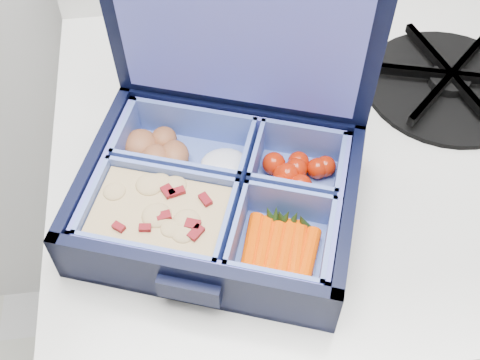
{
  "coord_description": "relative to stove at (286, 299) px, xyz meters",
  "views": [
    {
      "loc": [
        -0.61,
        1.3,
        1.25
      ],
      "look_at": [
        -0.57,
        1.62,
        0.83
      ],
      "focal_mm": 45.0,
      "sensor_mm": 36.0,
      "label": 1
    }
  ],
  "objects": [
    {
      "name": "burner_grate",
      "position": [
        0.16,
        0.04,
        0.41
      ],
      "size": [
        0.23,
        0.23,
        0.03
      ],
      "primitive_type": "cylinder",
      "rotation": [
        0.0,
        0.0,
        -0.29
      ],
      "color": "black",
      "rests_on": "stove"
    },
    {
      "name": "fork",
      "position": [
        -0.05,
        0.03,
        0.4
      ],
      "size": [
        0.18,
        0.14,
        0.01
      ],
      "primitive_type": null,
      "rotation": [
        0.0,
        0.0,
        -0.94
      ],
      "color": "#BEBEBE",
      "rests_on": "stove"
    },
    {
      "name": "burner_grate_rear",
      "position": [
        -0.1,
        0.12,
        0.41
      ],
      "size": [
        0.17,
        0.17,
        0.02
      ],
      "primitive_type": "cylinder",
      "rotation": [
        0.0,
        0.0,
        -0.02
      ],
      "color": "black",
      "rests_on": "stove"
    },
    {
      "name": "stove",
      "position": [
        0.0,
        0.0,
        0.0
      ],
      "size": [
        0.53,
        0.53,
        0.79
      ],
      "primitive_type": null,
      "color": "silver",
      "rests_on": "floor"
    },
    {
      "name": "bento_box",
      "position": [
        -0.1,
        -0.1,
        0.43
      ],
      "size": [
        0.29,
        0.26,
        0.06
      ],
      "primitive_type": null,
      "rotation": [
        0.0,
        0.0,
        -0.35
      ],
      "color": "black",
      "rests_on": "stove"
    }
  ]
}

